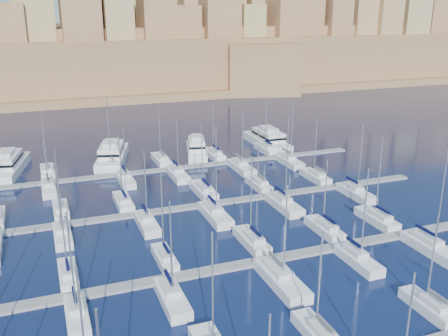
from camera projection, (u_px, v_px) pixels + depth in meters
name	position (u px, v px, depth m)	size (l,w,h in m)	color
ground	(230.00, 228.00, 78.32)	(600.00, 600.00, 0.00)	black
pontoon_mid_near	(263.00, 261.00, 67.57)	(84.00, 2.00, 0.40)	slate
pontoon_mid_far	(209.00, 204.00, 87.16)	(84.00, 2.00, 0.40)	slate
pontoon_far	(176.00, 168.00, 106.74)	(84.00, 2.00, 0.40)	slate
sailboat_3	(319.00, 334.00, 51.50)	(2.32, 7.74, 12.49)	silver
sailboat_4	(429.00, 307.00, 56.25)	(2.26, 7.54, 12.05)	silver
sailboat_13	(68.00, 275.00, 63.08)	(2.24, 7.46, 11.72)	silver
sailboat_14	(165.00, 258.00, 67.29)	(2.21, 7.38, 12.99)	silver
sailboat_15	(252.00, 241.00, 72.27)	(2.58, 8.61, 13.61)	silver
sailboat_16	(325.00, 229.00, 76.22)	(2.48, 8.26, 11.82)	silver
sailboat_17	(377.00, 219.00, 79.75)	(2.62, 8.73, 14.27)	silver
sailboat_19	(77.00, 315.00, 54.72)	(2.37, 7.89, 13.48)	silver
sailboat_20	(172.00, 298.00, 58.01)	(2.58, 8.61, 13.32)	silver
sailboat_21	(281.00, 279.00, 61.92)	(3.10, 10.33, 13.68)	silver
sailboat_22	(358.00, 259.00, 66.86)	(2.50, 8.33, 13.96)	silver
sailboat_23	(431.00, 247.00, 70.16)	(2.95, 9.83, 15.96)	silver
sailboat_25	(61.00, 210.00, 83.10)	(2.42, 8.08, 11.67)	silver
sailboat_26	(123.00, 202.00, 86.81)	(2.55, 8.50, 12.81)	silver
sailboat_27	(203.00, 190.00, 92.26)	(2.84, 9.45, 13.73)	silver
sailboat_28	(259.00, 185.00, 95.32)	(2.40, 7.99, 12.87)	silver
sailboat_29	(315.00, 177.00, 99.86)	(2.59, 8.62, 12.63)	silver
sailboat_31	(63.00, 235.00, 74.09)	(2.49, 8.30, 12.48)	silver
sailboat_32	(147.00, 223.00, 78.22)	(2.60, 8.65, 12.97)	silver
sailboat_33	(215.00, 214.00, 81.49)	(2.95, 9.82, 15.79)	silver
sailboat_34	(284.00, 204.00, 85.74)	(2.94, 9.81, 16.42)	silver
sailboat_35	(356.00, 193.00, 91.04)	(2.76, 9.21, 13.87)	silver
sailboat_37	(48.00, 172.00, 102.65)	(2.69, 8.98, 13.65)	silver
sailboat_38	(111.00, 165.00, 107.13)	(2.75, 9.15, 15.88)	silver
sailboat_39	(161.00, 160.00, 110.82)	(2.73, 9.09, 13.27)	silver
sailboat_40	(214.00, 154.00, 115.04)	(2.72, 9.07, 12.50)	silver
sailboat_41	(266.00, 149.00, 119.32)	(2.60, 8.65, 14.36)	silver
sailboat_43	(49.00, 188.00, 93.28)	(2.51, 8.38, 13.06)	silver
sailboat_44	(126.00, 180.00, 98.04)	(2.58, 8.62, 11.70)	silver
sailboat_45	(178.00, 174.00, 101.28)	(2.79, 9.31, 12.18)	silver
sailboat_46	(241.00, 167.00, 105.81)	(2.92, 9.73, 12.76)	silver
sailboat_47	(289.00, 161.00, 109.84)	(2.83, 9.44, 14.55)	silver
motor_yacht_a	(8.00, 165.00, 104.01)	(8.90, 18.68, 5.25)	silver
motor_yacht_b	(112.00, 154.00, 111.44)	(10.23, 19.04, 5.25)	silver
motor_yacht_c	(197.00, 148.00, 116.15)	(7.72, 14.70, 5.25)	silver
motor_yacht_d	(267.00, 139.00, 124.38)	(5.56, 18.21, 5.25)	silver
fortified_city	(96.00, 53.00, 211.97)	(460.00, 108.95, 59.52)	brown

